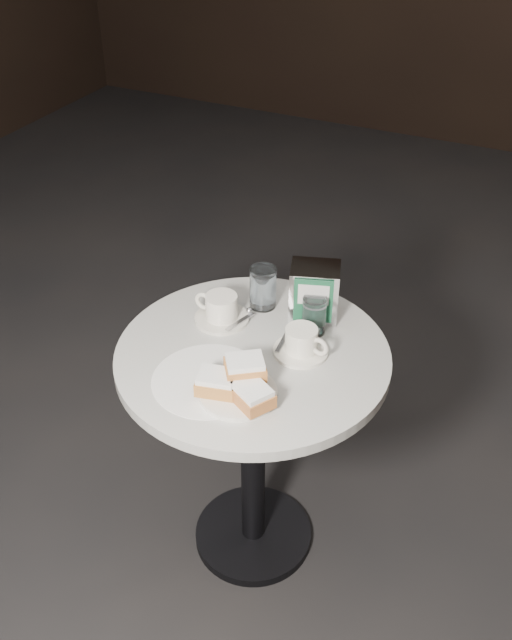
% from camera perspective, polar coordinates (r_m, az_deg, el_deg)
% --- Properties ---
extents(ground, '(7.00, 7.00, 0.00)m').
position_cam_1_polar(ground, '(2.34, -0.22, -16.94)').
color(ground, black).
rests_on(ground, ground).
extents(cafe_table, '(0.70, 0.70, 0.74)m').
position_cam_1_polar(cafe_table, '(1.93, -0.26, -7.12)').
color(cafe_table, black).
rests_on(cafe_table, ground).
extents(sugar_spill, '(0.35, 0.35, 0.00)m').
position_cam_1_polar(sugar_spill, '(1.72, -3.78, -4.79)').
color(sugar_spill, white).
rests_on(sugar_spill, cafe_table).
extents(beignet_plate, '(0.21, 0.20, 0.09)m').
position_cam_1_polar(beignet_plate, '(1.65, -1.44, -5.26)').
color(beignet_plate, silver).
rests_on(beignet_plate, cafe_table).
extents(coffee_cup_left, '(0.16, 0.15, 0.08)m').
position_cam_1_polar(coffee_cup_left, '(1.90, -2.81, 0.84)').
color(coffee_cup_left, beige).
rests_on(coffee_cup_left, cafe_table).
extents(coffee_cup_right, '(0.16, 0.16, 0.07)m').
position_cam_1_polar(coffee_cup_right, '(1.79, 3.67, -1.82)').
color(coffee_cup_right, silver).
rests_on(coffee_cup_right, cafe_table).
extents(water_glass_left, '(0.10, 0.10, 0.12)m').
position_cam_1_polar(water_glass_left, '(1.94, 0.56, 2.58)').
color(water_glass_left, white).
rests_on(water_glass_left, cafe_table).
extents(water_glass_right, '(0.07, 0.07, 0.10)m').
position_cam_1_polar(water_glass_right, '(1.85, 4.67, 0.35)').
color(water_glass_right, silver).
rests_on(water_glass_right, cafe_table).
extents(napkin_dispenser, '(0.15, 0.14, 0.15)m').
position_cam_1_polar(napkin_dispenser, '(1.90, 4.69, 2.29)').
color(napkin_dispenser, silver).
rests_on(napkin_dispenser, cafe_table).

